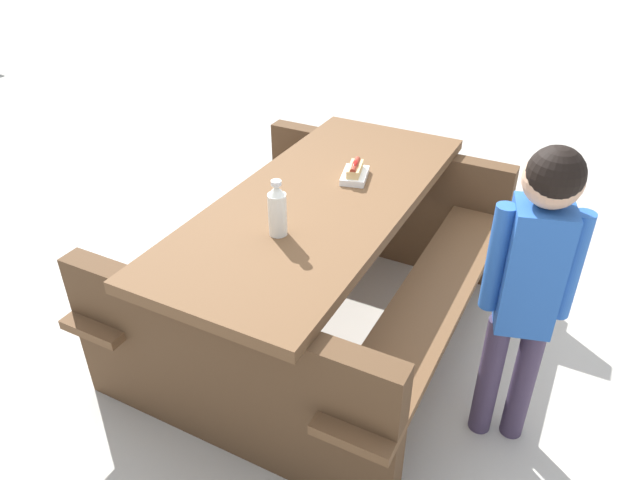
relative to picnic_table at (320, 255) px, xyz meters
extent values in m
plane|color=#B7B2A8|center=(0.00, 0.00, -0.44)|extent=(30.00, 30.00, 0.00)
cube|color=brown|center=(0.00, 0.00, 0.28)|extent=(1.82, 0.81, 0.05)
cube|color=brown|center=(-0.01, 0.56, -0.01)|extent=(1.81, 0.33, 0.04)
cube|color=brown|center=(0.01, -0.56, -0.01)|extent=(1.81, 0.33, 0.04)
cube|color=#4D3520|center=(0.78, 0.02, -0.09)|extent=(0.14, 1.40, 0.70)
cube|color=#4D3520|center=(-0.78, -0.02, -0.09)|extent=(0.14, 1.40, 0.70)
cylinder|color=silver|center=(-0.35, -0.01, 0.39)|extent=(0.07, 0.07, 0.17)
cone|color=silver|center=(-0.35, -0.01, 0.50)|extent=(0.07, 0.07, 0.04)
cylinder|color=silver|center=(-0.35, -0.01, 0.53)|extent=(0.04, 0.04, 0.02)
cube|color=white|center=(0.23, -0.06, 0.32)|extent=(0.20, 0.16, 0.03)
cube|color=#D8B272|center=(0.23, -0.06, 0.35)|extent=(0.16, 0.10, 0.04)
cylinder|color=maroon|center=(0.23, -0.06, 0.37)|extent=(0.14, 0.07, 0.03)
ellipsoid|color=maroon|center=(0.23, -0.06, 0.38)|extent=(0.07, 0.04, 0.01)
cylinder|color=#3F334C|center=(-0.22, -0.88, -0.16)|extent=(0.09, 0.09, 0.57)
cylinder|color=#3F334C|center=(-0.18, -1.00, -0.16)|extent=(0.09, 0.09, 0.57)
cube|color=#2659B2|center=(-0.20, -0.94, 0.37)|extent=(0.23, 0.23, 0.48)
cylinder|color=#2659B2|center=(-0.24, -0.82, 0.39)|extent=(0.07, 0.07, 0.41)
cylinder|color=#2659B2|center=(-0.16, -1.05, 0.39)|extent=(0.07, 0.07, 0.41)
sphere|color=tan|center=(-0.20, -0.94, 0.70)|extent=(0.19, 0.19, 0.19)
sphere|color=black|center=(-0.21, -0.94, 0.73)|extent=(0.18, 0.18, 0.18)
camera|label=1|loc=(-1.98, -1.09, 1.52)|focal=32.97mm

